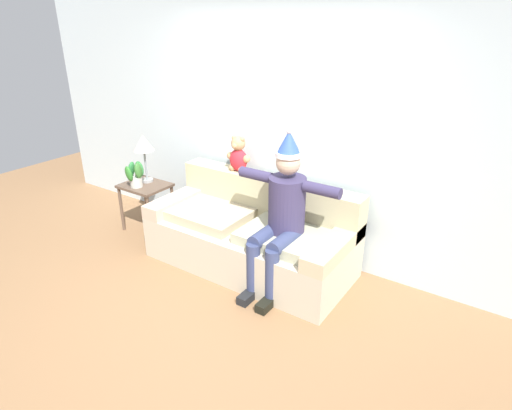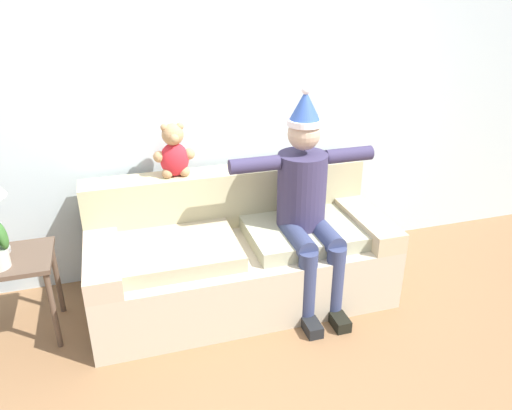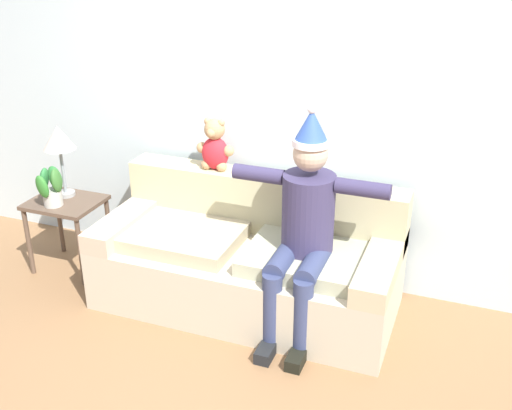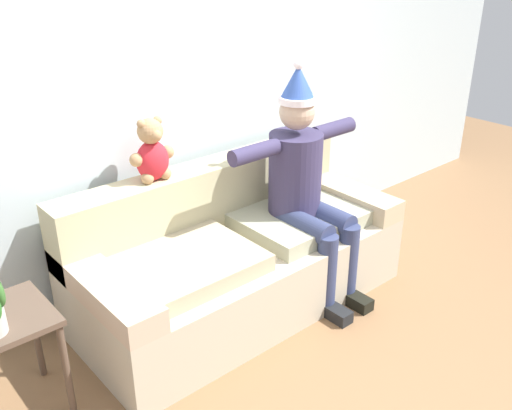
# 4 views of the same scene
# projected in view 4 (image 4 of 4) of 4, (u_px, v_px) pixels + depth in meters

# --- Properties ---
(ground_plane) EXTENTS (10.00, 10.00, 0.00)m
(ground_plane) POSITION_uv_depth(u_px,v_px,m) (354.00, 380.00, 3.10)
(ground_plane) COLOR olive
(back_wall) EXTENTS (7.00, 0.10, 2.70)m
(back_wall) POSITION_uv_depth(u_px,v_px,m) (179.00, 81.00, 3.58)
(back_wall) COLOR silver
(back_wall) RESTS_ON ground_plane
(couch) EXTENTS (2.08, 0.93, 0.86)m
(couch) POSITION_uv_depth(u_px,v_px,m) (235.00, 255.00, 3.65)
(couch) COLOR #BDB098
(couch) RESTS_ON ground_plane
(person_seated) EXTENTS (1.02, 0.77, 1.52)m
(person_seated) POSITION_uv_depth(u_px,v_px,m) (305.00, 182.00, 3.60)
(person_seated) COLOR #373153
(person_seated) RESTS_ON ground_plane
(teddy_bear) EXTENTS (0.29, 0.17, 0.38)m
(teddy_bear) POSITION_uv_depth(u_px,v_px,m) (152.00, 153.00, 3.32)
(teddy_bear) COLOR red
(teddy_bear) RESTS_ON couch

